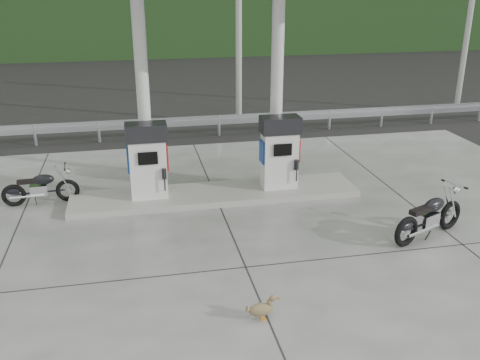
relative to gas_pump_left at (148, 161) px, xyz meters
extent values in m
plane|color=black|center=(1.60, -2.50, -1.07)|extent=(160.00, 160.00, 0.00)
cube|color=slate|center=(1.60, -2.50, -1.06)|extent=(18.00, 14.00, 0.02)
cube|color=gray|center=(1.60, 0.00, -0.98)|extent=(7.00, 1.40, 0.15)
cylinder|color=white|center=(0.00, 0.40, 1.60)|extent=(0.30, 0.30, 5.00)
cylinder|color=white|center=(3.20, 0.40, 1.60)|extent=(0.30, 0.30, 5.00)
cube|color=black|center=(1.60, 9.00, -1.07)|extent=(60.00, 7.00, 0.01)
cylinder|color=gray|center=(3.60, 7.00, 2.93)|extent=(0.22, 0.22, 8.00)
cylinder|color=gray|center=(12.60, 7.00, 2.93)|extent=(0.22, 0.22, 8.00)
cube|color=black|center=(1.60, 27.50, 1.93)|extent=(80.00, 6.00, 6.00)
camera|label=1|loc=(-0.27, -12.05, 4.01)|focal=40.00mm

